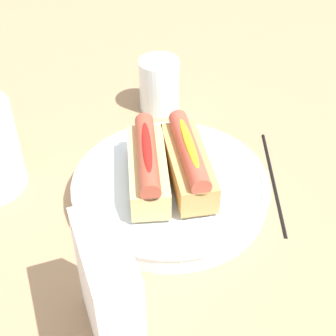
{
  "coord_description": "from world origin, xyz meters",
  "views": [
    {
      "loc": [
        -0.5,
        0.05,
        0.5
      ],
      "look_at": [
        0.01,
        0.0,
        0.05
      ],
      "focal_mm": 54.26,
      "sensor_mm": 36.0,
      "label": 1
    }
  ],
  "objects_px": {
    "napkin_box": "(109,293)",
    "chopstick_near": "(273,180)",
    "serving_bowl": "(168,187)",
    "hotdog_front": "(188,161)",
    "water_glass": "(160,87)",
    "hotdog_back": "(148,166)"
  },
  "relations": [
    {
      "from": "water_glass",
      "to": "napkin_box",
      "type": "xyz_separation_m",
      "value": [
        -0.43,
        0.08,
        0.04
      ]
    },
    {
      "from": "napkin_box",
      "to": "chopstick_near",
      "type": "relative_size",
      "value": 0.68
    },
    {
      "from": "water_glass",
      "to": "napkin_box",
      "type": "distance_m",
      "value": 0.44
    },
    {
      "from": "hotdog_front",
      "to": "napkin_box",
      "type": "relative_size",
      "value": 1.03
    },
    {
      "from": "hotdog_front",
      "to": "water_glass",
      "type": "height_order",
      "value": "hotdog_front"
    },
    {
      "from": "napkin_box",
      "to": "chopstick_near",
      "type": "bearing_deg",
      "value": -60.59
    },
    {
      "from": "serving_bowl",
      "to": "napkin_box",
      "type": "height_order",
      "value": "napkin_box"
    },
    {
      "from": "hotdog_back",
      "to": "napkin_box",
      "type": "bearing_deg",
      "value": 166.77
    },
    {
      "from": "serving_bowl",
      "to": "hotdog_front",
      "type": "xyz_separation_m",
      "value": [
        0.0,
        -0.03,
        0.04
      ]
    },
    {
      "from": "water_glass",
      "to": "chopstick_near",
      "type": "distance_m",
      "value": 0.26
    },
    {
      "from": "hotdog_back",
      "to": "water_glass",
      "type": "xyz_separation_m",
      "value": [
        0.23,
        -0.03,
        -0.02
      ]
    },
    {
      "from": "serving_bowl",
      "to": "napkin_box",
      "type": "bearing_deg",
      "value": 159.96
    },
    {
      "from": "hotdog_front",
      "to": "chopstick_near",
      "type": "xyz_separation_m",
      "value": [
        0.02,
        -0.13,
        -0.06
      ]
    },
    {
      "from": "serving_bowl",
      "to": "hotdog_front",
      "type": "relative_size",
      "value": 1.78
    },
    {
      "from": "hotdog_front",
      "to": "water_glass",
      "type": "xyz_separation_m",
      "value": [
        0.22,
        0.02,
        -0.02
      ]
    },
    {
      "from": "hotdog_front",
      "to": "serving_bowl",
      "type": "bearing_deg",
      "value": 94.23
    },
    {
      "from": "water_glass",
      "to": "chopstick_near",
      "type": "bearing_deg",
      "value": -143.6
    },
    {
      "from": "hotdog_front",
      "to": "napkin_box",
      "type": "xyz_separation_m",
      "value": [
        -0.21,
        0.1,
        0.01
      ]
    },
    {
      "from": "water_glass",
      "to": "serving_bowl",
      "type": "bearing_deg",
      "value": 178.91
    },
    {
      "from": "hotdog_front",
      "to": "napkin_box",
      "type": "distance_m",
      "value": 0.23
    },
    {
      "from": "chopstick_near",
      "to": "water_glass",
      "type": "bearing_deg",
      "value": 41.41
    },
    {
      "from": "serving_bowl",
      "to": "hotdog_back",
      "type": "bearing_deg",
      "value": 94.23
    }
  ]
}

